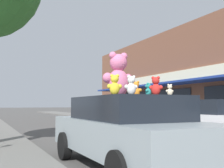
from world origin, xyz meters
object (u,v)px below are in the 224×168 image
at_px(plush_art_car, 127,130).
at_px(parked_car_far_center, 209,119).
at_px(teddy_bear_giant, 118,75).
at_px(teddy_bear_red, 156,86).
at_px(teddy_bear_white, 131,86).
at_px(teddy_bear_purple, 122,92).
at_px(teddy_bear_teal, 148,90).
at_px(teddy_bear_orange, 136,89).
at_px(teddy_bear_cream, 170,90).
at_px(teddy_bear_yellow, 115,85).

relative_size(plush_art_car, parked_car_far_center, 1.18).
bearing_deg(teddy_bear_giant, parked_car_far_center, -155.58).
relative_size(teddy_bear_giant, teddy_bear_red, 2.73).
bearing_deg(teddy_bear_white, parked_car_far_center, -143.45).
bearing_deg(teddy_bear_white, teddy_bear_red, -177.55).
relative_size(teddy_bear_purple, teddy_bear_red, 0.81).
bearing_deg(teddy_bear_purple, parked_car_far_center, -159.38).
bearing_deg(teddy_bear_teal, teddy_bear_orange, -130.30).
distance_m(teddy_bear_teal, parked_car_far_center, 5.56).
bearing_deg(teddy_bear_orange, teddy_bear_cream, 163.14).
bearing_deg(teddy_bear_giant, teddy_bear_purple, -122.62).
height_order(plush_art_car, teddy_bear_purple, teddy_bear_purple).
relative_size(teddy_bear_yellow, teddy_bear_cream, 1.57).
height_order(plush_art_car, teddy_bear_white, teddy_bear_white).
relative_size(plush_art_car, teddy_bear_yellow, 12.43).
bearing_deg(teddy_bear_white, teddy_bear_purple, -109.50).
bearing_deg(parked_car_far_center, teddy_bear_teal, -146.61).
bearing_deg(teddy_bear_white, teddy_bear_orange, -121.34).
bearing_deg(teddy_bear_red, teddy_bear_white, 47.81).
relative_size(plush_art_car, teddy_bear_cream, 19.53).
xyz_separation_m(plush_art_car, teddy_bear_yellow, (-0.60, -0.68, 0.89)).
bearing_deg(teddy_bear_purple, teddy_bear_teal, 86.44).
distance_m(teddy_bear_white, teddy_bear_purple, 2.14).
relative_size(teddy_bear_giant, teddy_bear_white, 2.77).
bearing_deg(teddy_bear_yellow, teddy_bear_red, -174.04).
distance_m(teddy_bear_purple, teddy_bear_cream, 1.84).
xyz_separation_m(teddy_bear_teal, teddy_bear_yellow, (-0.96, -0.39, 0.05)).
distance_m(teddy_bear_yellow, parked_car_far_center, 6.58).
xyz_separation_m(teddy_bear_teal, teddy_bear_red, (-0.15, -0.50, 0.04)).
relative_size(plush_art_car, teddy_bear_teal, 16.66).
bearing_deg(teddy_bear_purple, teddy_bear_giant, 60.15).
distance_m(teddy_bear_teal, teddy_bear_orange, 0.47).
bearing_deg(teddy_bear_purple, teddy_bear_yellow, 61.09).
xyz_separation_m(plush_art_car, teddy_bear_teal, (0.36, -0.29, 0.84)).
bearing_deg(teddy_bear_cream, teddy_bear_white, 8.91).
relative_size(teddy_bear_orange, teddy_bear_yellow, 0.94).
bearing_deg(teddy_bear_red, plush_art_car, -27.03).
xyz_separation_m(teddy_bear_teal, teddy_bear_orange, (-0.02, 0.47, 0.04)).
relative_size(teddy_bear_yellow, teddy_bear_red, 1.04).
distance_m(plush_art_car, teddy_bear_purple, 1.54).
bearing_deg(teddy_bear_red, teddy_bear_teal, -58.27).
relative_size(teddy_bear_giant, parked_car_far_center, 0.25).
distance_m(plush_art_car, teddy_bear_yellow, 1.27).
height_order(teddy_bear_purple, parked_car_far_center, teddy_bear_purple).
bearing_deg(teddy_bear_red, teddy_bear_orange, -49.13).
bearing_deg(teddy_bear_red, teddy_bear_giant, -30.04).
distance_m(plush_art_car, teddy_bear_giant, 1.23).
relative_size(teddy_bear_teal, teddy_bear_cream, 1.17).
relative_size(teddy_bear_cream, parked_car_far_center, 0.06).
distance_m(teddy_bear_white, parked_car_far_center, 6.40).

